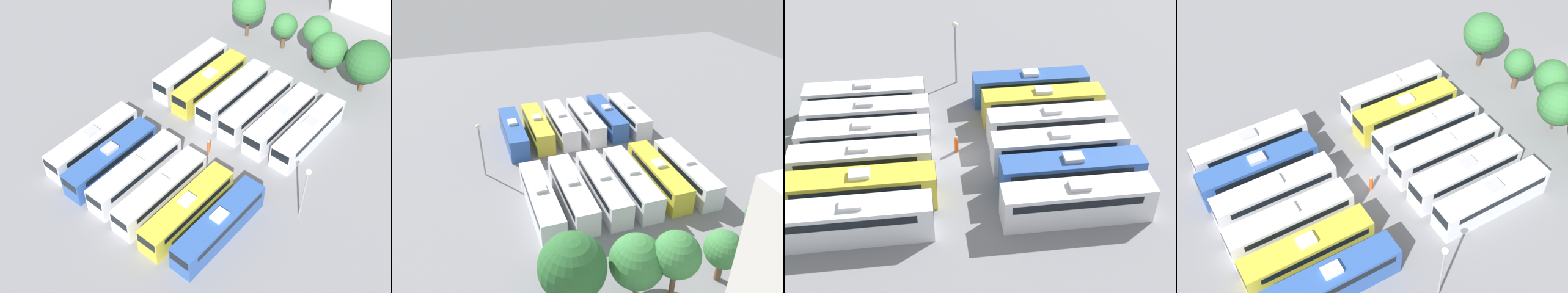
# 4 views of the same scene
# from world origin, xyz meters

# --- Properties ---
(ground_plane) EXTENTS (117.17, 117.17, 0.00)m
(ground_plane) POSITION_xyz_m (0.00, 0.00, 0.00)
(ground_plane) COLOR gray
(bus_0) EXTENTS (2.60, 11.82, 3.46)m
(bus_0) POSITION_xyz_m (-8.89, -8.23, 1.70)
(bus_0) COLOR silver
(bus_0) RESTS_ON ground_plane
(bus_1) EXTENTS (2.60, 11.82, 3.46)m
(bus_1) POSITION_xyz_m (-5.40, -8.71, 1.70)
(bus_1) COLOR #2D56A8
(bus_1) RESTS_ON ground_plane
(bus_2) EXTENTS (2.60, 11.82, 3.46)m
(bus_2) POSITION_xyz_m (-1.89, -8.50, 1.70)
(bus_2) COLOR silver
(bus_2) RESTS_ON ground_plane
(bus_3) EXTENTS (2.60, 11.82, 3.46)m
(bus_3) POSITION_xyz_m (1.88, -8.70, 1.70)
(bus_3) COLOR white
(bus_3) RESTS_ON ground_plane
(bus_4) EXTENTS (2.60, 11.82, 3.46)m
(bus_4) POSITION_xyz_m (5.50, -8.70, 1.70)
(bus_4) COLOR gold
(bus_4) RESTS_ON ground_plane
(bus_5) EXTENTS (2.60, 11.82, 3.46)m
(bus_5) POSITION_xyz_m (9.12, -8.16, 1.70)
(bus_5) COLOR #2D56A8
(bus_5) RESTS_ON ground_plane
(bus_6) EXTENTS (2.60, 11.82, 3.46)m
(bus_6) POSITION_xyz_m (-8.87, 8.77, 1.70)
(bus_6) COLOR silver
(bus_6) RESTS_ON ground_plane
(bus_7) EXTENTS (2.60, 11.82, 3.46)m
(bus_7) POSITION_xyz_m (-5.37, 8.33, 1.70)
(bus_7) COLOR gold
(bus_7) RESTS_ON ground_plane
(bus_8) EXTENTS (2.60, 11.82, 3.46)m
(bus_8) POSITION_xyz_m (-1.77, 8.55, 1.70)
(bus_8) COLOR silver
(bus_8) RESTS_ON ground_plane
(bus_9) EXTENTS (2.60, 11.82, 3.46)m
(bus_9) POSITION_xyz_m (1.71, 8.43, 1.70)
(bus_9) COLOR silver
(bus_9) RESTS_ON ground_plane
(bus_10) EXTENTS (2.60, 11.82, 3.46)m
(bus_10) POSITION_xyz_m (5.29, 8.35, 1.70)
(bus_10) COLOR white
(bus_10) RESTS_ON ground_plane
(bus_11) EXTENTS (2.60, 11.82, 3.46)m
(bus_11) POSITION_xyz_m (8.86, 8.66, 1.70)
(bus_11) COLOR silver
(bus_11) RESTS_ON ground_plane
(worker_person) EXTENTS (0.36, 0.36, 1.70)m
(worker_person) POSITION_xyz_m (1.05, 0.21, 0.79)
(worker_person) COLOR #CC4C19
(worker_person) RESTS_ON ground_plane
(light_pole) EXTENTS (0.60, 0.60, 7.12)m
(light_pole) POSITION_xyz_m (13.97, -0.96, 4.89)
(light_pole) COLOR gray
(light_pole) RESTS_ON ground_plane
(tree_0) EXTENTS (4.79, 4.79, 7.11)m
(tree_0) POSITION_xyz_m (-9.37, 21.77, 4.69)
(tree_0) COLOR brown
(tree_0) RESTS_ON ground_plane
(tree_1) EXTENTS (3.35, 3.35, 5.25)m
(tree_1) POSITION_xyz_m (-3.78, 22.62, 3.52)
(tree_1) COLOR brown
(tree_1) RESTS_ON ground_plane
(tree_2) EXTENTS (3.87, 3.87, 6.66)m
(tree_2) POSITION_xyz_m (0.97, 22.82, 4.69)
(tree_2) COLOR brown
(tree_2) RESTS_ON ground_plane
(tree_3) EXTENTS (4.61, 4.61, 5.94)m
(tree_3) POSITION_xyz_m (3.77, 21.53, 3.63)
(tree_3) COLOR brown
(tree_3) RESTS_ON ground_plane
(tree_4) EXTENTS (5.45, 5.45, 7.26)m
(tree_4) POSITION_xyz_m (9.10, 21.18, 4.53)
(tree_4) COLOR brown
(tree_4) RESTS_ON ground_plane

